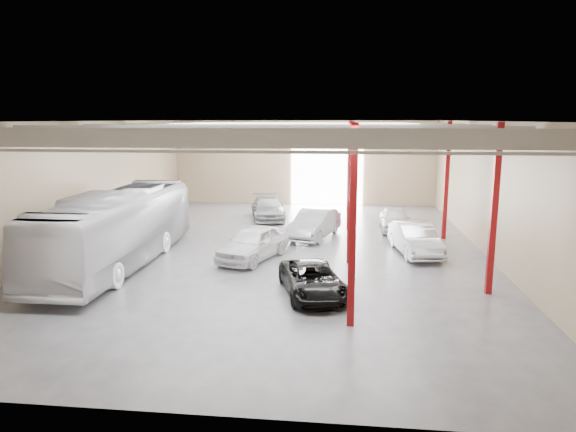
% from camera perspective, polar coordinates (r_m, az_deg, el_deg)
% --- Properties ---
extents(depot_shell, '(22.12, 32.12, 7.06)m').
position_cam_1_polar(depot_shell, '(27.85, -0.62, 6.33)').
color(depot_shell, '#49494E').
rests_on(depot_shell, ground).
extents(coach_bus, '(3.16, 13.29, 3.70)m').
position_cam_1_polar(coach_bus, '(26.42, -18.36, -1.32)').
color(coach_bus, silver).
rests_on(coach_bus, ground).
extents(black_sedan, '(3.43, 5.21, 1.33)m').
position_cam_1_polar(black_sedan, '(21.06, 2.74, -7.10)').
color(black_sedan, black).
rests_on(black_sedan, ground).
extents(car_row_a, '(3.60, 5.41, 1.71)m').
position_cam_1_polar(car_row_a, '(26.38, -3.88, -3.02)').
color(car_row_a, silver).
rests_on(car_row_a, ground).
extents(car_row_b, '(3.21, 5.52, 1.72)m').
position_cam_1_polar(car_row_b, '(31.16, 2.95, -0.87)').
color(car_row_b, '#A4A5A9').
rests_on(car_row_b, ground).
extents(car_row_c, '(3.36, 5.74, 1.56)m').
position_cam_1_polar(car_row_c, '(37.12, -2.26, 0.89)').
color(car_row_c, gray).
rests_on(car_row_c, ground).
extents(car_right_near, '(2.55, 5.30, 1.68)m').
position_cam_1_polar(car_right_near, '(28.17, 13.95, -2.47)').
color(car_right_near, silver).
rests_on(car_right_near, ground).
extents(car_right_far, '(1.84, 4.48, 1.52)m').
position_cam_1_polar(car_right_far, '(33.78, 11.76, -0.34)').
color(car_right_far, silver).
rests_on(car_right_far, ground).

